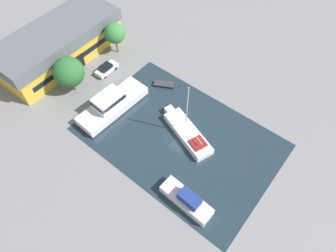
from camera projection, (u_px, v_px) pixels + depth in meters
ground_plane at (179, 137)px, 47.06m from camera, size 440.00×440.00×0.00m
water_canal at (179, 137)px, 47.06m from camera, size 20.29×29.97×0.01m
warehouse_building at (59, 44)px, 55.24m from camera, size 24.23×10.51×6.42m
quay_tree_near_building at (69, 72)px, 49.51m from camera, size 5.18×5.18×6.85m
quay_tree_by_water at (115, 33)px, 55.37m from camera, size 3.91×3.91×6.30m
parked_car at (106, 69)px, 54.91m from camera, size 4.44×1.92×1.61m
sailboat_moored at (187, 132)px, 46.77m from camera, size 6.05×11.00×10.33m
motor_cruiser at (112, 104)px, 49.19m from camera, size 12.87×4.83×3.83m
small_dinghy at (164, 84)px, 53.33m from camera, size 2.94×3.81×0.52m
cabin_boat at (187, 200)px, 39.92m from camera, size 2.77×7.71×2.78m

